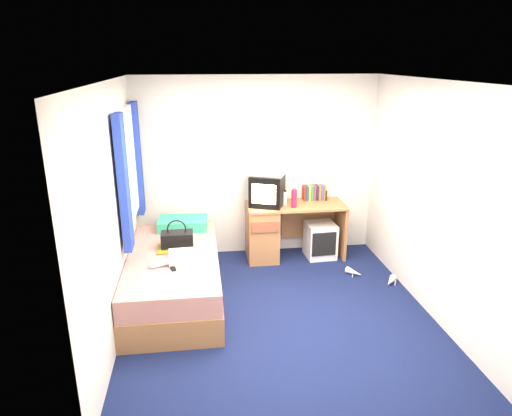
{
  "coord_description": "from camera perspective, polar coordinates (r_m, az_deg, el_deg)",
  "views": [
    {
      "loc": [
        -0.78,
        -4.21,
        2.6
      ],
      "look_at": [
        -0.15,
        0.7,
        0.96
      ],
      "focal_mm": 32.0,
      "sensor_mm": 36.0,
      "label": 1
    }
  ],
  "objects": [
    {
      "name": "desk",
      "position": [
        6.14,
        2.36,
        -2.65
      ],
      "size": [
        1.3,
        0.55,
        0.75
      ],
      "color": "#A87246",
      "rests_on": "ground"
    },
    {
      "name": "colour_swatch_fan",
      "position": [
        4.71,
        -10.32,
        -7.89
      ],
      "size": [
        0.22,
        0.07,
        0.01
      ],
      "primitive_type": "cube",
      "rotation": [
        0.0,
        0.0,
        -0.06
      ],
      "color": "yellow",
      "rests_on": "bed"
    },
    {
      "name": "room_shell",
      "position": [
        4.44,
        3.03,
        3.27
      ],
      "size": [
        3.4,
        3.4,
        3.4
      ],
      "color": "white",
      "rests_on": "ground"
    },
    {
      "name": "water_bottle",
      "position": [
        4.85,
        -11.99,
        -6.82
      ],
      "size": [
        0.21,
        0.14,
        0.07
      ],
      "primitive_type": "cylinder",
      "rotation": [
        0.0,
        1.57,
        0.39
      ],
      "color": "silver",
      "rests_on": "bed"
    },
    {
      "name": "ground",
      "position": [
        5.01,
        2.74,
        -12.97
      ],
      "size": [
        3.4,
        3.4,
        0.0
      ],
      "primitive_type": "plane",
      "color": "#0C1438",
      "rests_on": "ground"
    },
    {
      "name": "magazine",
      "position": [
        5.26,
        -11.07,
        -5.05
      ],
      "size": [
        0.21,
        0.28,
        0.01
      ],
      "primitive_type": "cube",
      "rotation": [
        0.0,
        0.0,
        0.0
      ],
      "color": "gold",
      "rests_on": "bed"
    },
    {
      "name": "towel",
      "position": [
        4.91,
        -8.95,
        -6.09
      ],
      "size": [
        0.33,
        0.28,
        0.11
      ],
      "primitive_type": "cube",
      "rotation": [
        0.0,
        0.0,
        0.05
      ],
      "color": "white",
      "rests_on": "bed"
    },
    {
      "name": "storage_cube",
      "position": [
        6.28,
        8.01,
        -3.98
      ],
      "size": [
        0.4,
        0.4,
        0.48
      ],
      "primitive_type": "cube",
      "rotation": [
        0.0,
        0.0,
        0.06
      ],
      "color": "white",
      "rests_on": "ground"
    },
    {
      "name": "pink_water_bottle",
      "position": [
        5.9,
        4.78,
        1.12
      ],
      "size": [
        0.09,
        0.09,
        0.23
      ],
      "primitive_type": "cylinder",
      "rotation": [
        0.0,
        0.0,
        0.34
      ],
      "color": "red",
      "rests_on": "desk"
    },
    {
      "name": "bed",
      "position": [
        5.24,
        -10.17,
        -8.46
      ],
      "size": [
        1.01,
        2.0,
        0.54
      ],
      "color": "#A87246",
      "rests_on": "ground"
    },
    {
      "name": "handbag",
      "position": [
        5.27,
        -9.82,
        -3.85
      ],
      "size": [
        0.36,
        0.21,
        0.33
      ],
      "rotation": [
        0.0,
        0.0,
        0.01
      ],
      "color": "black",
      "rests_on": "bed"
    },
    {
      "name": "pillow",
      "position": [
        5.84,
        -9.12,
        -1.92
      ],
      "size": [
        0.62,
        0.41,
        0.13
      ],
      "primitive_type": "cube",
      "rotation": [
        0.0,
        0.0,
        -0.05
      ],
      "color": "teal",
      "rests_on": "bed"
    },
    {
      "name": "white_heels",
      "position": [
        5.84,
        14.3,
        -8.32
      ],
      "size": [
        0.57,
        0.51,
        0.09
      ],
      "color": "silver",
      "rests_on": "ground"
    },
    {
      "name": "book_row",
      "position": [
        6.27,
        7.27,
        1.93
      ],
      "size": [
        0.31,
        0.13,
        0.2
      ],
      "color": "maroon",
      "rests_on": "desk"
    },
    {
      "name": "remote_control",
      "position": [
        4.78,
        -10.34,
        -7.44
      ],
      "size": [
        0.08,
        0.17,
        0.02
      ],
      "primitive_type": "cube",
      "rotation": [
        0.0,
        0.0,
        0.19
      ],
      "color": "black",
      "rests_on": "bed"
    },
    {
      "name": "aerosol_can",
      "position": [
        6.0,
        3.65,
        1.21
      ],
      "size": [
        0.05,
        0.05,
        0.18
      ],
      "primitive_type": "cylinder",
      "rotation": [
        0.0,
        0.0,
        -0.07
      ],
      "color": "white",
      "rests_on": "desk"
    },
    {
      "name": "crt_tv",
      "position": [
        5.95,
        1.41,
        2.24
      ],
      "size": [
        0.52,
        0.5,
        0.41
      ],
      "rotation": [
        0.0,
        0.0,
        -0.38
      ],
      "color": "black",
      "rests_on": "desk"
    },
    {
      "name": "window_assembly",
      "position": [
        5.31,
        -15.52,
        4.75
      ],
      "size": [
        0.11,
        1.42,
        1.4
      ],
      "color": "silver",
      "rests_on": "room_shell"
    },
    {
      "name": "vcr",
      "position": [
        5.89,
        1.44,
        4.53
      ],
      "size": [
        0.51,
        0.44,
        0.08
      ],
      "primitive_type": "cube",
      "rotation": [
        0.0,
        0.0,
        -0.4
      ],
      "color": "silver",
      "rests_on": "crt_tv"
    },
    {
      "name": "picture_frame",
      "position": [
        6.29,
        8.54,
        1.65
      ],
      "size": [
        0.05,
        0.12,
        0.14
      ],
      "primitive_type": "cube",
      "rotation": [
        0.0,
        0.0,
        0.27
      ],
      "color": "black",
      "rests_on": "desk"
    }
  ]
}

